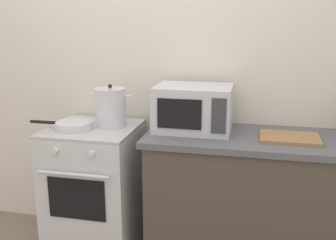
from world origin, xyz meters
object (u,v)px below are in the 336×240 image
(frying_pan, at_px, (73,125))
(microwave, at_px, (193,108))
(cutting_board, at_px, (290,138))
(stock_pot, at_px, (111,107))
(stove, at_px, (95,188))

(frying_pan, height_order, microwave, microwave)
(frying_pan, xyz_separation_m, cutting_board, (1.42, 0.07, -0.02))
(stock_pot, bearing_deg, cutting_board, -2.50)
(frying_pan, bearing_deg, microwave, 10.75)
(stove, distance_m, stock_pot, 0.61)
(frying_pan, xyz_separation_m, microwave, (0.80, 0.15, 0.12))
(microwave, bearing_deg, frying_pan, -169.25)
(stock_pot, xyz_separation_m, microwave, (0.57, 0.03, 0.02))
(stock_pot, xyz_separation_m, cutting_board, (1.19, -0.05, -0.12))
(stove, relative_size, cutting_board, 2.56)
(stove, height_order, stock_pot, stock_pot)
(frying_pan, bearing_deg, stock_pot, 28.75)
(stock_pot, relative_size, microwave, 0.59)
(frying_pan, bearing_deg, stove, 33.91)
(stove, bearing_deg, stock_pot, 23.67)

